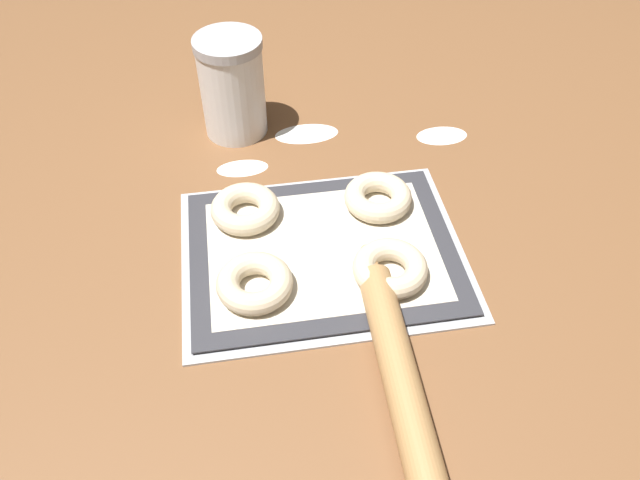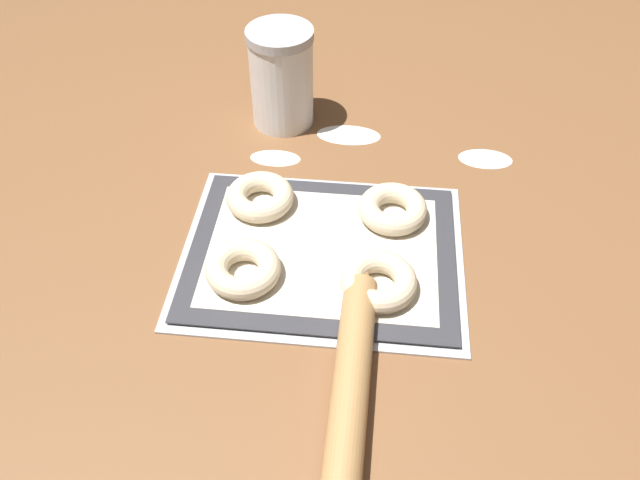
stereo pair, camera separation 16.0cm
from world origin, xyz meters
TOP-DOWN VIEW (x-y plane):
  - ground_plane at (0.00, 0.00)m, footprint 2.80×2.80m
  - baking_tray at (-0.00, 0.00)m, footprint 0.41×0.32m
  - baking_mat at (-0.00, 0.00)m, footprint 0.38×0.30m
  - bagel_front_left at (-0.10, -0.06)m, footprint 0.10×0.10m
  - bagel_front_right at (0.08, -0.06)m, footprint 0.10×0.10m
  - bagel_back_left at (-0.10, 0.09)m, footprint 0.10×0.10m
  - bagel_back_right at (0.10, 0.08)m, footprint 0.10×0.10m
  - flour_canister at (-0.10, 0.32)m, footprint 0.11×0.11m
  - rolling_pin at (0.06, -0.25)m, footprint 0.05×0.45m
  - flour_patch_near at (0.25, 0.25)m, footprint 0.09×0.05m
  - flour_patch_far at (-0.10, 0.21)m, footprint 0.09×0.04m
  - flour_patch_side at (0.02, 0.29)m, footprint 0.11×0.06m

SIDE VIEW (x-z plane):
  - ground_plane at x=0.00m, z-range 0.00..0.00m
  - flour_patch_near at x=0.25m, z-range 0.00..0.00m
  - flour_patch_far at x=-0.10m, z-range 0.00..0.00m
  - flour_patch_side at x=0.02m, z-range 0.00..0.00m
  - baking_tray at x=0.00m, z-range 0.00..0.01m
  - baking_mat at x=0.00m, z-range 0.01..0.01m
  - rolling_pin at x=0.06m, z-range 0.00..0.04m
  - bagel_front_left at x=-0.10m, z-range 0.01..0.04m
  - bagel_front_right at x=0.08m, z-range 0.01..0.04m
  - bagel_back_left at x=-0.10m, z-range 0.01..0.04m
  - bagel_back_right at x=0.10m, z-range 0.01..0.04m
  - flour_canister at x=-0.10m, z-range 0.00..0.18m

